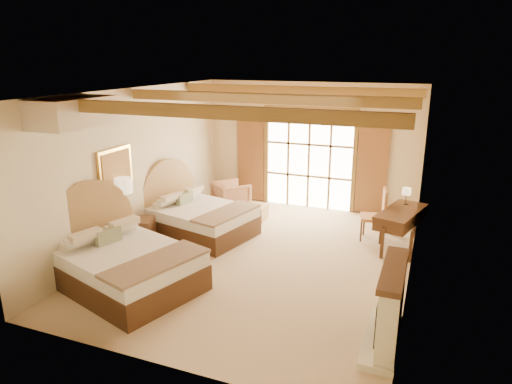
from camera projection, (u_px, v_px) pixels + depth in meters
The scene contains 19 objects.
floor at pixel (261, 258), 8.95m from camera, with size 7.00×7.00×0.00m, color tan.
wall_back at pixel (310, 146), 11.62m from camera, with size 5.50×5.50×0.00m, color beige.
wall_left at pixel (138, 167), 9.45m from camera, with size 7.00×7.00×0.00m, color beige.
wall_right at pixel (417, 195), 7.53m from camera, with size 7.00×7.00×0.00m, color beige.
ceiling at pixel (262, 91), 8.04m from camera, with size 7.00×7.00×0.00m, color #BC6F3E.
ceiling_beams at pixel (262, 98), 8.07m from camera, with size 5.39×4.60×0.18m, color olive, non-canonical shape.
french_doors at pixel (309, 160), 11.66m from camera, with size 3.95×0.08×2.60m.
fireplace at pixel (389, 311), 6.11m from camera, with size 0.46×1.40×1.16m.
painting at pixel (116, 168), 8.72m from camera, with size 0.06×0.95×0.75m.
canopy_valance at pixel (74, 112), 7.16m from camera, with size 0.70×1.40×0.45m, color beige.
bed_near at pixel (120, 262), 7.72m from camera, with size 2.75×2.31×1.49m.
bed_far at pixel (196, 216), 10.05m from camera, with size 2.44×2.03×1.38m.
nightstand at pixel (140, 233), 9.34m from camera, with size 0.52×0.52×0.63m, color #492B14.
floor_lamp at pixel (124, 190), 8.71m from camera, with size 0.33×0.33×1.57m.
armchair at pixel (231, 196), 11.66m from camera, with size 0.79×0.81×0.74m, color #AB7556.
ottoman at pixel (255, 212), 11.01m from camera, with size 0.50×0.50×0.36m, color #B17F4A.
desk at pixel (400, 227), 9.34m from camera, with size 1.01×1.60×0.80m.
desk_chair at pixel (374, 224), 9.74m from camera, with size 0.58×0.58×1.13m.
desk_lamp at pixel (407, 192), 9.54m from camera, with size 0.18×0.18×0.36m.
Camera 1 is at (2.90, -7.68, 3.78)m, focal length 32.00 mm.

